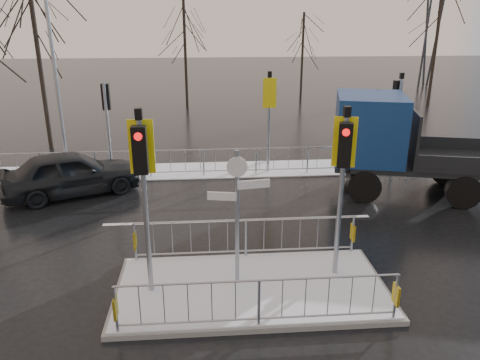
{
  "coord_description": "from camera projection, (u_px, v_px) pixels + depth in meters",
  "views": [
    {
      "loc": [
        -0.97,
        -8.96,
        5.84
      ],
      "look_at": [
        -0.06,
        2.36,
        1.8
      ],
      "focal_mm": 35.0,
      "sensor_mm": 36.0,
      "label": 1
    }
  ],
  "objects": [
    {
      "name": "ground",
      "position": [
        251.0,
        291.0,
        10.45
      ],
      "size": [
        120.0,
        120.0,
        0.0
      ],
      "primitive_type": "plane",
      "color": "black",
      "rests_on": "ground"
    },
    {
      "name": "snow_verge",
      "position": [
        229.0,
        170.0,
        18.52
      ],
      "size": [
        30.0,
        2.0,
        0.04
      ],
      "primitive_type": "cube",
      "color": "white",
      "rests_on": "ground"
    },
    {
      "name": "lane_markings",
      "position": [
        253.0,
        299.0,
        10.13
      ],
      "size": [
        8.0,
        11.38,
        0.01
      ],
      "color": "silver",
      "rests_on": "ground"
    },
    {
      "name": "traffic_island",
      "position": [
        251.0,
        275.0,
        10.33
      ],
      "size": [
        6.0,
        3.04,
        4.15
      ],
      "color": "slate",
      "rests_on": "ground"
    },
    {
      "name": "far_kerb_fixtures",
      "position": [
        237.0,
        149.0,
        17.73
      ],
      "size": [
        18.0,
        0.65,
        3.83
      ],
      "color": "#91969F",
      "rests_on": "ground"
    },
    {
      "name": "car_far_lane",
      "position": [
        71.0,
        173.0,
        15.81
      ],
      "size": [
        4.85,
        3.43,
        1.53
      ],
      "primitive_type": "imported",
      "rotation": [
        0.0,
        0.0,
        1.97
      ],
      "color": "black",
      "rests_on": "ground"
    },
    {
      "name": "flatbed_truck",
      "position": [
        399.0,
        142.0,
        15.7
      ],
      "size": [
        7.62,
        4.28,
        3.34
      ],
      "color": "black",
      "rests_on": "ground"
    },
    {
      "name": "tree_near_b",
      "position": [
        35.0,
        31.0,
        19.86
      ],
      "size": [
        4.0,
        4.0,
        7.55
      ],
      "color": "black",
      "rests_on": "ground"
    },
    {
      "name": "tree_far_a",
      "position": [
        184.0,
        31.0,
        29.34
      ],
      "size": [
        3.75,
        3.75,
        7.08
      ],
      "color": "black",
      "rests_on": "ground"
    },
    {
      "name": "tree_far_b",
      "position": [
        303.0,
        40.0,
        32.04
      ],
      "size": [
        3.25,
        3.25,
        6.14
      ],
      "color": "black",
      "rests_on": "ground"
    },
    {
      "name": "tree_far_c",
      "position": [
        438.0,
        26.0,
        29.49
      ],
      "size": [
        4.0,
        4.0,
        7.55
      ],
      "color": "black",
      "rests_on": "ground"
    },
    {
      "name": "street_lamp_left",
      "position": [
        54.0,
        52.0,
        17.38
      ],
      "size": [
        1.25,
        0.18,
        8.2
      ],
      "color": "#91969F",
      "rests_on": "ground"
    }
  ]
}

